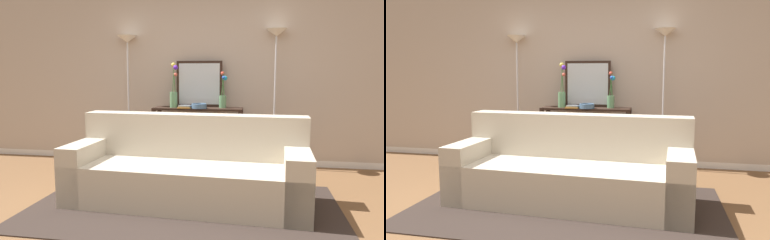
# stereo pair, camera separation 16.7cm
# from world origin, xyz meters

# --- Properties ---
(ground_plane) EXTENTS (16.00, 16.00, 0.02)m
(ground_plane) POSITION_xyz_m (0.00, 0.00, -0.01)
(ground_plane) COLOR brown
(back_wall) EXTENTS (12.00, 0.15, 3.04)m
(back_wall) POSITION_xyz_m (0.00, 2.38, 1.52)
(back_wall) COLOR white
(back_wall) RESTS_ON ground
(area_rug) EXTENTS (3.00, 1.78, 0.01)m
(area_rug) POSITION_xyz_m (-0.03, 0.46, 0.01)
(area_rug) COLOR #332823
(area_rug) RESTS_ON ground
(couch) EXTENTS (2.41, 0.98, 0.88)m
(couch) POSITION_xyz_m (-0.02, 0.62, 0.31)
(couch) COLOR #BCB29E
(couch) RESTS_ON ground
(console_table) EXTENTS (1.23, 0.36, 0.84)m
(console_table) POSITION_xyz_m (-0.15, 2.04, 0.57)
(console_table) COLOR black
(console_table) RESTS_ON ground
(floor_lamp_left) EXTENTS (0.28, 0.28, 1.84)m
(floor_lamp_left) POSITION_xyz_m (-1.20, 2.18, 1.45)
(floor_lamp_left) COLOR silver
(floor_lamp_left) RESTS_ON ground
(floor_lamp_right) EXTENTS (0.28, 0.28, 1.89)m
(floor_lamp_right) POSITION_xyz_m (0.89, 2.18, 1.49)
(floor_lamp_right) COLOR silver
(floor_lamp_right) RESTS_ON ground
(wall_mirror) EXTENTS (0.65, 0.02, 0.64)m
(wall_mirror) POSITION_xyz_m (-0.16, 2.19, 1.16)
(wall_mirror) COLOR black
(wall_mirror) RESTS_ON console_table
(vase_tall_flowers) EXTENTS (0.12, 0.12, 0.62)m
(vase_tall_flowers) POSITION_xyz_m (-0.48, 2.02, 1.04)
(vase_tall_flowers) COLOR #669E6B
(vase_tall_flowers) RESTS_ON console_table
(vase_short_flowers) EXTENTS (0.11, 0.11, 0.50)m
(vase_short_flowers) POSITION_xyz_m (0.19, 2.07, 1.00)
(vase_short_flowers) COLOR #669E6B
(vase_short_flowers) RESTS_ON console_table
(fruit_bowl) EXTENTS (0.20, 0.20, 0.07)m
(fruit_bowl) POSITION_xyz_m (-0.12, 1.93, 0.87)
(fruit_bowl) COLOR #4C7093
(fruit_bowl) RESTS_ON console_table
(book_stack) EXTENTS (0.19, 0.16, 0.04)m
(book_stack) POSITION_xyz_m (-0.31, 1.93, 0.86)
(book_stack) COLOR #B77F33
(book_stack) RESTS_ON console_table
(book_row_under_console) EXTENTS (0.26, 0.18, 0.12)m
(book_row_under_console) POSITION_xyz_m (-0.52, 2.04, 0.06)
(book_row_under_console) COLOR slate
(book_row_under_console) RESTS_ON ground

